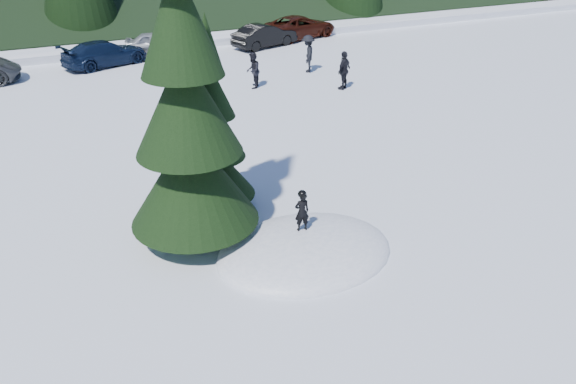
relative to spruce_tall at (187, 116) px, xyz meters
name	(u,v)px	position (x,y,z in m)	size (l,w,h in m)	color
ground	(305,253)	(2.20, -1.80, -3.32)	(200.00, 200.00, 0.00)	white
snow_mound	(305,253)	(2.20, -1.80, -3.32)	(4.48, 3.52, 0.96)	white
spruce_tall	(187,116)	(0.00, 0.00, 0.00)	(3.20, 3.20, 8.60)	black
spruce_short	(213,138)	(1.00, 1.40, -1.22)	(2.20, 2.20, 5.37)	black
child_skier	(302,212)	(2.27, -1.48, -2.33)	(0.37, 0.25, 1.03)	black
adult_0	(253,70)	(6.21, 11.55, -2.50)	(0.80, 0.62, 1.64)	black
adult_1	(344,70)	(9.91, 9.63, -2.44)	(1.03, 0.43, 1.75)	black
adult_2	(308,54)	(9.74, 12.94, -2.40)	(1.19, 0.68, 1.84)	black
car_3	(105,53)	(0.65, 18.53, -2.67)	(1.82, 4.48, 1.30)	black
car_4	(159,43)	(3.79, 19.76, -2.69)	(1.48, 3.68, 1.26)	#9CA0A4
car_5	(265,36)	(9.90, 18.90, -2.65)	(1.41, 4.05, 1.33)	black
car_6	(300,27)	(12.89, 20.30, -2.63)	(2.28, 4.94, 1.37)	black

